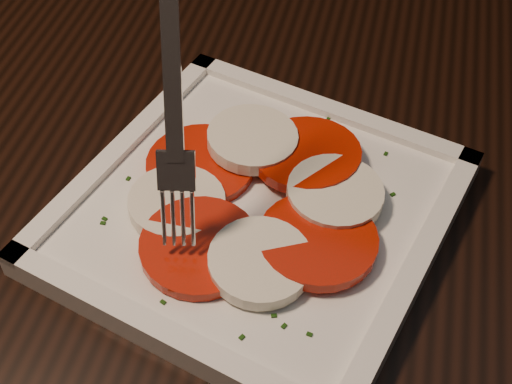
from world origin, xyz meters
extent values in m
cube|color=black|center=(-0.17, -0.05, 0.73)|extent=(1.27, 0.90, 0.04)
cylinder|color=black|center=(-0.19, 0.51, 0.21)|extent=(0.04, 0.04, 0.41)
cylinder|color=black|center=(-0.27, 0.86, 0.21)|extent=(0.04, 0.04, 0.41)
cube|color=white|center=(-0.18, -0.13, 0.76)|extent=(0.29, 0.29, 0.01)
cylinder|color=red|center=(-0.23, -0.11, 0.77)|extent=(0.08, 0.08, 0.01)
cylinder|color=white|center=(-0.23, -0.15, 0.77)|extent=(0.07, 0.07, 0.01)
cylinder|color=red|center=(-0.20, -0.18, 0.77)|extent=(0.08, 0.08, 0.01)
cylinder|color=white|center=(-0.16, -0.18, 0.77)|extent=(0.07, 0.07, 0.01)
cylinder|color=red|center=(-0.13, -0.15, 0.77)|extent=(0.08, 0.08, 0.01)
cylinder|color=white|center=(-0.13, -0.11, 0.78)|extent=(0.07, 0.07, 0.01)
cylinder|color=red|center=(-0.16, -0.08, 0.78)|extent=(0.08, 0.08, 0.01)
cylinder|color=white|center=(-0.20, -0.08, 0.78)|extent=(0.07, 0.07, 0.01)
cube|color=#13560E|center=(-0.19, -0.10, 0.78)|extent=(0.04, 0.01, 0.01)
cube|color=#13560E|center=(-0.14, -0.15, 0.78)|extent=(0.03, 0.02, 0.00)
cube|color=#13560E|center=(-0.15, -0.15, 0.78)|extent=(0.03, 0.02, 0.00)
cube|color=#13560E|center=(-0.15, -0.12, 0.78)|extent=(0.03, 0.02, 0.00)
cube|color=#13560E|center=(-0.16, -0.09, 0.78)|extent=(0.03, 0.01, 0.00)
cube|color=#13560E|center=(-0.17, -0.17, 0.78)|extent=(0.03, 0.02, 0.00)
cube|color=#15390A|center=(-0.11, -0.07, 0.77)|extent=(0.00, 0.00, 0.00)
cube|color=#15390A|center=(-0.16, -0.21, 0.77)|extent=(0.00, 0.00, 0.00)
cube|color=#15390A|center=(-0.12, -0.22, 0.77)|extent=(0.00, 0.00, 0.00)
cube|color=#15390A|center=(-0.10, -0.05, 0.77)|extent=(0.00, 0.00, 0.00)
cube|color=#15390A|center=(-0.15, -0.03, 0.77)|extent=(0.00, 0.00, 0.00)
cube|color=#15390A|center=(-0.13, -0.22, 0.77)|extent=(0.00, 0.00, 0.00)
cube|color=#15390A|center=(-0.21, -0.22, 0.77)|extent=(0.00, 0.00, 0.00)
cube|color=#15390A|center=(-0.15, -0.21, 0.77)|extent=(0.00, 0.00, 0.00)
cube|color=#15390A|center=(-0.13, -0.05, 0.77)|extent=(0.00, 0.00, 0.00)
cube|color=#15390A|center=(-0.19, -0.05, 0.77)|extent=(0.00, 0.00, 0.00)
cube|color=#15390A|center=(-0.20, -0.21, 0.77)|extent=(0.00, 0.00, 0.00)
cube|color=#15390A|center=(-0.27, -0.18, 0.77)|extent=(0.00, 0.00, 0.00)
cube|color=#15390A|center=(-0.12, -0.18, 0.77)|extent=(0.00, 0.00, 0.00)
cube|color=#15390A|center=(-0.22, -0.20, 0.77)|extent=(0.00, 0.00, 0.00)
cube|color=#15390A|center=(-0.15, -0.23, 0.77)|extent=(0.00, 0.00, 0.00)
cube|color=#15390A|center=(-0.20, -0.03, 0.77)|extent=(0.00, 0.00, 0.00)
cube|color=#15390A|center=(-0.27, -0.17, 0.77)|extent=(0.00, 0.00, 0.00)
cube|color=#15390A|center=(-0.27, -0.07, 0.77)|extent=(0.00, 0.00, 0.00)
cube|color=#15390A|center=(-0.27, -0.13, 0.77)|extent=(0.00, 0.00, 0.00)
cube|color=#15390A|center=(-0.25, -0.13, 0.77)|extent=(0.00, 0.00, 0.00)
cube|color=#15390A|center=(-0.14, -0.21, 0.77)|extent=(0.00, 0.00, 0.00)
cube|color=#15390A|center=(-0.09, -0.09, 0.77)|extent=(0.00, 0.00, 0.00)
camera|label=1|loc=(-0.08, -0.44, 1.13)|focal=50.00mm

